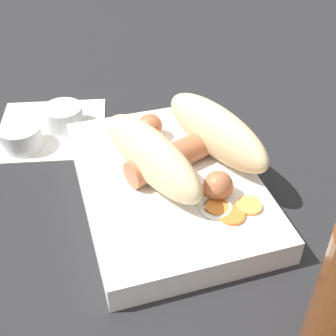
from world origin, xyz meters
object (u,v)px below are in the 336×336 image
bread_roll (186,144)px  sausage (180,154)px  condiment_cup_near (64,118)px  food_tray (168,185)px  condiment_cup_far (21,139)px

bread_roll → sausage: size_ratio=1.27×
condiment_cup_near → food_tray: bearing=28.7°
food_tray → sausage: (-0.01, 0.02, 0.03)m
sausage → condiment_cup_near: (-0.16, -0.11, -0.03)m
condiment_cup_near → condiment_cup_far: same height
food_tray → bread_roll: bread_roll is taller
food_tray → condiment_cup_far: 0.21m
food_tray → sausage: sausage is taller
food_tray → condiment_cup_near: same height
food_tray → condiment_cup_far: (-0.14, -0.15, -0.00)m
condiment_cup_near → condiment_cup_far: (0.03, -0.06, 0.00)m
food_tray → condiment_cup_far: size_ratio=5.00×
sausage → condiment_cup_far: size_ratio=2.89×
sausage → condiment_cup_near: bearing=-144.7°
bread_roll → sausage: 0.02m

